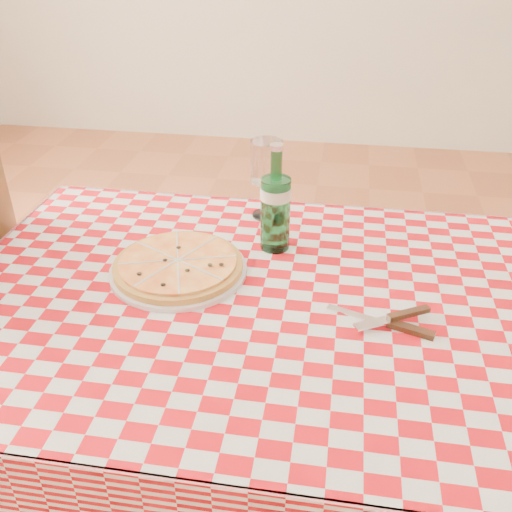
{
  "coord_description": "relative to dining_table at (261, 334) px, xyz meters",
  "views": [
    {
      "loc": [
        0.14,
        -0.94,
        1.44
      ],
      "look_at": [
        -0.02,
        0.06,
        0.82
      ],
      "focal_mm": 40.0,
      "sensor_mm": 36.0,
      "label": 1
    }
  ],
  "objects": [
    {
      "name": "dining_table",
      "position": [
        0.0,
        0.0,
        0.0
      ],
      "size": [
        1.2,
        0.8,
        0.75
      ],
      "color": "brown",
      "rests_on": "ground"
    },
    {
      "name": "tablecloth",
      "position": [
        0.0,
        0.0,
        0.09
      ],
      "size": [
        1.3,
        0.9,
        0.01
      ],
      "primitive_type": "cube",
      "color": "#B10A12",
      "rests_on": "dining_table"
    },
    {
      "name": "pizza_plate",
      "position": [
        -0.19,
        0.06,
        0.12
      ],
      "size": [
        0.37,
        0.37,
        0.04
      ],
      "primitive_type": null,
      "rotation": [
        0.0,
        0.0,
        0.3
      ],
      "color": "#C08C40",
      "rests_on": "tablecloth"
    },
    {
      "name": "water_bottle",
      "position": [
        0.0,
        0.2,
        0.22
      ],
      "size": [
        0.09,
        0.09,
        0.25
      ],
      "primitive_type": null,
      "rotation": [
        0.0,
        0.0,
        0.31
      ],
      "color": "#175E29",
      "rests_on": "tablecloth"
    },
    {
      "name": "wine_glass",
      "position": [
        -0.04,
        0.36,
        0.2
      ],
      "size": [
        0.1,
        0.1,
        0.2
      ],
      "primitive_type": null,
      "rotation": [
        0.0,
        0.0,
        -0.35
      ],
      "color": "white",
      "rests_on": "tablecloth"
    },
    {
      "name": "cutlery",
      "position": [
        0.25,
        -0.05,
        0.11
      ],
      "size": [
        0.25,
        0.22,
        0.02
      ],
      "primitive_type": null,
      "rotation": [
        0.0,
        0.0,
        0.16
      ],
      "color": "silver",
      "rests_on": "tablecloth"
    }
  ]
}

